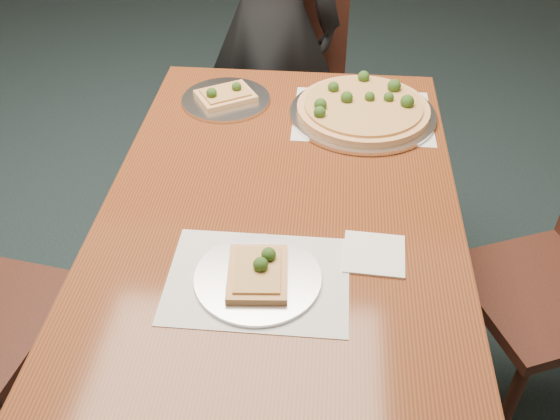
# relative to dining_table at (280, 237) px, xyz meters

# --- Properties ---
(ground) EXTENTS (8.00, 8.00, 0.00)m
(ground) POSITION_rel_dining_table_xyz_m (-0.32, 0.38, -0.66)
(ground) COLOR black
(ground) RESTS_ON ground
(dining_table) EXTENTS (0.90, 1.50, 0.75)m
(dining_table) POSITION_rel_dining_table_xyz_m (0.00, 0.00, 0.00)
(dining_table) COLOR #502310
(dining_table) RESTS_ON ground
(chair_far) EXTENTS (0.54, 0.54, 0.91)m
(chair_far) POSITION_rel_dining_table_xyz_m (0.00, 1.09, -0.14)
(chair_far) COLOR black
(chair_far) RESTS_ON ground
(diner) EXTENTS (0.59, 0.42, 1.53)m
(diner) POSITION_rel_dining_table_xyz_m (-0.14, 1.12, 0.11)
(diner) COLOR black
(diner) RESTS_ON ground
(placemat_main) EXTENTS (0.42, 0.32, 0.00)m
(placemat_main) POSITION_rel_dining_table_xyz_m (0.21, 0.48, 0.09)
(placemat_main) COLOR white
(placemat_main) RESTS_ON dining_table
(placemat_near) EXTENTS (0.40, 0.30, 0.00)m
(placemat_near) POSITION_rel_dining_table_xyz_m (-0.03, -0.25, 0.09)
(placemat_near) COLOR white
(placemat_near) RESTS_ON dining_table
(pizza_pan) EXTENTS (0.45, 0.45, 0.07)m
(pizza_pan) POSITION_rel_dining_table_xyz_m (0.21, 0.48, 0.11)
(pizza_pan) COLOR silver
(pizza_pan) RESTS_ON dining_table
(slice_plate_near) EXTENTS (0.28, 0.28, 0.06)m
(slice_plate_near) POSITION_rel_dining_table_xyz_m (-0.03, -0.24, 0.11)
(slice_plate_near) COLOR silver
(slice_plate_near) RESTS_ON dining_table
(slice_plate_far) EXTENTS (0.28, 0.28, 0.06)m
(slice_plate_far) POSITION_rel_dining_table_xyz_m (-0.22, 0.53, 0.10)
(slice_plate_far) COLOR silver
(slice_plate_far) RESTS_ON dining_table
(napkin) EXTENTS (0.15, 0.15, 0.01)m
(napkin) POSITION_rel_dining_table_xyz_m (0.23, -0.14, 0.09)
(napkin) COLOR white
(napkin) RESTS_ON dining_table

